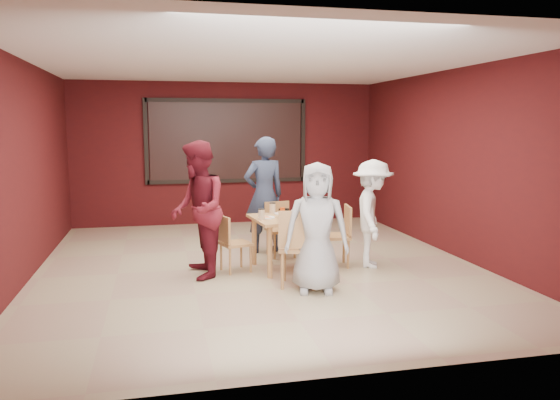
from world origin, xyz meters
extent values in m
plane|color=tan|center=(0.00, 0.00, 0.00)|extent=(7.00, 7.00, 0.00)
cube|color=black|center=(0.00, 3.45, 1.65)|extent=(3.00, 0.02, 1.50)
cube|color=tan|center=(0.35, -0.24, 0.70)|extent=(1.01, 1.01, 0.04)
cylinder|color=tan|center=(-0.05, 0.08, 0.34)|extent=(0.07, 0.07, 0.68)
cylinder|color=tan|center=(0.67, 0.16, 0.34)|extent=(0.07, 0.07, 0.68)
cylinder|color=tan|center=(0.03, -0.64, 0.34)|extent=(0.07, 0.07, 0.68)
cylinder|color=tan|center=(0.75, -0.56, 0.34)|extent=(0.07, 0.07, 0.68)
cylinder|color=silver|center=(0.35, -0.53, 0.73)|extent=(0.23, 0.23, 0.01)
cone|color=#DF8C4E|center=(0.35, -0.53, 0.74)|extent=(0.21, 0.21, 0.02)
cylinder|color=beige|center=(0.48, -0.62, 0.79)|extent=(0.09, 0.09, 0.14)
cylinder|color=black|center=(0.48, -0.62, 0.87)|extent=(0.09, 0.09, 0.01)
cylinder|color=silver|center=(0.35, 0.05, 0.73)|extent=(0.23, 0.23, 0.01)
cone|color=#DF8C4E|center=(0.35, 0.05, 0.74)|extent=(0.21, 0.21, 0.02)
cylinder|color=beige|center=(0.22, 0.14, 0.79)|extent=(0.09, 0.09, 0.14)
cylinder|color=black|center=(0.22, 0.14, 0.87)|extent=(0.09, 0.09, 0.01)
cylinder|color=silver|center=(0.06, -0.24, 0.73)|extent=(0.23, 0.23, 0.01)
cone|color=#DF8C4E|center=(0.06, -0.24, 0.74)|extent=(0.21, 0.21, 0.02)
cylinder|color=beige|center=(-0.03, -0.37, 0.79)|extent=(0.09, 0.09, 0.14)
cylinder|color=black|center=(-0.03, -0.37, 0.87)|extent=(0.09, 0.09, 0.01)
cylinder|color=silver|center=(0.64, -0.24, 0.73)|extent=(0.23, 0.23, 0.01)
cone|color=#DF8C4E|center=(0.64, -0.24, 0.74)|extent=(0.21, 0.21, 0.02)
cylinder|color=beige|center=(0.73, -0.11, 0.79)|extent=(0.09, 0.09, 0.14)
cylinder|color=black|center=(0.73, -0.11, 0.87)|extent=(0.09, 0.09, 0.01)
cylinder|color=white|center=(0.43, -0.27, 0.77)|extent=(0.06, 0.06, 0.10)
cylinder|color=white|center=(0.37, -0.32, 0.76)|extent=(0.05, 0.05, 0.08)
cylinder|color=#B13A0C|center=(0.27, -0.29, 0.79)|extent=(0.07, 0.07, 0.15)
cube|color=black|center=(0.31, -0.21, 0.78)|extent=(0.14, 0.10, 0.12)
cube|color=#A3753F|center=(0.31, -1.04, 0.48)|extent=(0.58, 0.58, 0.04)
cylinder|color=#A3753F|center=(0.54, -0.91, 0.23)|extent=(0.04, 0.04, 0.45)
cylinder|color=#A3753F|center=(0.18, -0.80, 0.23)|extent=(0.04, 0.04, 0.45)
cylinder|color=#A3753F|center=(0.43, -1.27, 0.23)|extent=(0.04, 0.04, 0.45)
cylinder|color=#A3753F|center=(0.07, -1.16, 0.23)|extent=(0.04, 0.04, 0.45)
cube|color=#A3753F|center=(0.25, -1.24, 0.74)|extent=(0.46, 0.17, 0.44)
cube|color=#A3753F|center=(0.43, 0.48, 0.40)|extent=(0.44, 0.44, 0.04)
cylinder|color=#A3753F|center=(0.29, 0.30, 0.19)|extent=(0.03, 0.03, 0.38)
cylinder|color=#A3753F|center=(0.61, 0.34, 0.19)|extent=(0.03, 0.03, 0.38)
cylinder|color=#A3753F|center=(0.25, 0.61, 0.19)|extent=(0.03, 0.03, 0.38)
cylinder|color=#A3753F|center=(0.56, 0.66, 0.19)|extent=(0.03, 0.03, 0.38)
cube|color=#A3753F|center=(0.40, 0.66, 0.63)|extent=(0.39, 0.09, 0.37)
cube|color=#A3753F|center=(-0.36, -0.21, 0.38)|extent=(0.46, 0.46, 0.04)
cylinder|color=#A3753F|center=(-0.17, -0.31, 0.18)|extent=(0.03, 0.03, 0.36)
cylinder|color=#A3753F|center=(-0.26, -0.03, 0.18)|extent=(0.03, 0.03, 0.36)
cylinder|color=#A3753F|center=(-0.46, -0.40, 0.18)|extent=(0.03, 0.03, 0.36)
cylinder|color=#A3753F|center=(-0.54, -0.11, 0.18)|extent=(0.03, 0.03, 0.36)
cube|color=#A3753F|center=(-0.52, -0.26, 0.59)|extent=(0.14, 0.37, 0.35)
cube|color=#A3753F|center=(1.03, -0.23, 0.42)|extent=(0.47, 0.47, 0.04)
cylinder|color=#A3753F|center=(0.89, -0.04, 0.20)|extent=(0.04, 0.04, 0.40)
cylinder|color=#A3753F|center=(0.84, -0.37, 0.20)|extent=(0.04, 0.04, 0.40)
cylinder|color=#A3753F|center=(1.22, -0.09, 0.20)|extent=(0.04, 0.04, 0.40)
cylinder|color=#A3753F|center=(1.17, -0.42, 0.20)|extent=(0.04, 0.04, 0.40)
cube|color=#A3753F|center=(1.22, -0.26, 0.66)|extent=(0.10, 0.41, 0.39)
imported|color=#AEAEAE|center=(0.45, -1.31, 0.77)|extent=(0.86, 0.67, 1.54)
imported|color=#293249|center=(0.24, 0.84, 0.89)|extent=(0.72, 0.55, 1.79)
imported|color=maroon|center=(-0.87, -0.39, 0.89)|extent=(0.71, 0.89, 1.78)
imported|color=white|center=(1.53, -0.37, 0.75)|extent=(0.87, 1.10, 1.50)
camera|label=1|loc=(-1.34, -7.37, 1.97)|focal=35.00mm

